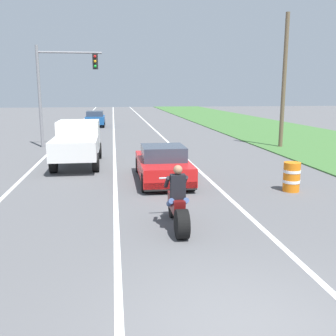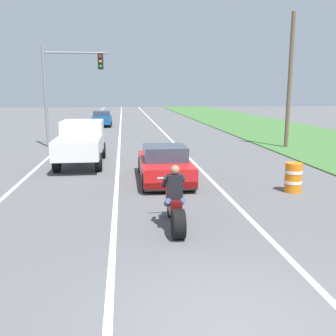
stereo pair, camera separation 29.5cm
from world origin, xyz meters
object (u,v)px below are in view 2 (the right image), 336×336
Objects in this scene: motorcycle_with_rider at (175,206)px; construction_barrel_nearest at (293,177)px; traffic_light_mast_near at (64,81)px; distant_car_far_ahead at (102,118)px; sports_car_red at (164,165)px; pickup_truck_left_lane_white at (81,141)px.

motorcycle_with_rider is 5.43m from construction_barrel_nearest.
distant_car_far_ahead is (1.45, 13.82, -3.17)m from traffic_light_mast_near.
traffic_light_mast_near is (-5.00, 9.92, 3.31)m from sports_car_red.
motorcycle_with_rider is at bearing -70.54° from pickup_truck_left_lane_white.
distant_car_far_ahead is at bearing 90.22° from pickup_truck_left_lane_white.
motorcycle_with_rider is 5.25m from sports_car_red.
pickup_truck_left_lane_white is (-3.17, 8.96, 0.51)m from motorcycle_with_rider.
motorcycle_with_rider is 0.51× the size of sports_car_red.
construction_barrel_nearest is at bearing -73.44° from distant_car_far_ahead.
pickup_truck_left_lane_white is 0.80× the size of traffic_light_mast_near.
pickup_truck_left_lane_white is 6.98m from traffic_light_mast_near.
traffic_light_mast_near is at bearing -95.99° from distant_car_far_ahead.
sports_car_red is at bearing 152.78° from construction_barrel_nearest.
pickup_truck_left_lane_white is at bearing 142.45° from construction_barrel_nearest.
distant_car_far_ahead is at bearing 84.01° from traffic_light_mast_near.
traffic_light_mast_near is 1.50× the size of distant_car_far_ahead.
motorcycle_with_rider is at bearing -72.80° from traffic_light_mast_near.
traffic_light_mast_near is at bearing 103.84° from pickup_truck_left_lane_white.
pickup_truck_left_lane_white is at bearing -89.78° from distant_car_far_ahead.
pickup_truck_left_lane_white is at bearing 133.00° from sports_car_red.
construction_barrel_nearest is (4.45, 3.11, -0.09)m from motorcycle_with_rider.
traffic_light_mast_near is at bearing 107.20° from motorcycle_with_rider.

